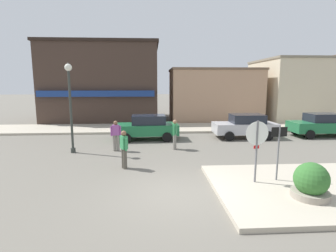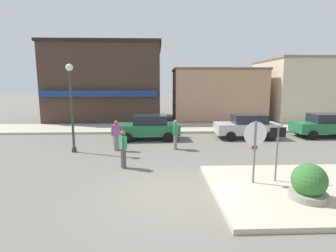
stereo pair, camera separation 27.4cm
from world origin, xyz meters
TOP-DOWN VIEW (x-y plane):
  - ground_plane at (0.00, 0.00)m, footprint 160.00×160.00m
  - sidewalk_corner at (4.42, 0.03)m, footprint 6.40×4.80m
  - kerb_far at (0.00, 12.31)m, footprint 80.00×4.00m
  - stop_sign at (2.73, 0.52)m, footprint 0.82×0.12m
  - one_way_sign at (3.57, 0.67)m, footprint 0.60×0.09m
  - planter at (3.90, -0.81)m, footprint 1.10×1.10m
  - lamp_post at (-4.90, 5.46)m, footprint 0.36×0.36m
  - parked_car_nearest at (-1.15, 8.43)m, footprint 4.07×2.02m
  - parked_car_second at (5.24, 8.52)m, footprint 4.00×1.88m
  - parked_car_third at (10.52, 8.74)m, footprint 4.04×1.96m
  - pedestrian_crossing_near at (-2.72, 5.69)m, footprint 0.56×0.28m
  - pedestrian_crossing_far at (0.40, 5.84)m, footprint 0.30×0.56m
  - pedestrian_kerb_side at (-1.99, 2.74)m, footprint 0.36×0.53m
  - building_corner_shop at (-5.38, 18.33)m, footprint 10.39×8.54m
  - building_storefront_left_near at (5.15, 17.09)m, footprint 8.38×5.18m
  - building_storefront_left_mid at (13.70, 17.66)m, footprint 7.59×7.63m

SIDE VIEW (x-z plane):
  - ground_plane at x=0.00m, z-range 0.00..0.00m
  - sidewalk_corner at x=4.42m, z-range 0.00..0.15m
  - kerb_far at x=0.00m, z-range 0.00..0.15m
  - planter at x=3.90m, z-range -0.05..1.17m
  - parked_car_nearest at x=-1.15m, z-range 0.03..1.59m
  - parked_car_second at x=5.24m, z-range 0.03..1.59m
  - parked_car_third at x=10.52m, z-range 0.03..1.59m
  - pedestrian_crossing_near at x=-2.72m, z-range 0.06..1.67m
  - pedestrian_crossing_far at x=0.40m, z-range 0.06..1.67m
  - pedestrian_kerb_side at x=-1.99m, z-range 0.06..1.67m
  - one_way_sign at x=3.57m, z-range 0.28..2.38m
  - stop_sign at x=2.73m, z-range 0.37..2.67m
  - building_storefront_left_near at x=5.15m, z-range 0.00..4.90m
  - building_storefront_left_mid at x=13.70m, z-range 0.00..5.87m
  - lamp_post at x=-4.90m, z-range 0.69..5.23m
  - building_corner_shop at x=-5.38m, z-range 0.00..7.16m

